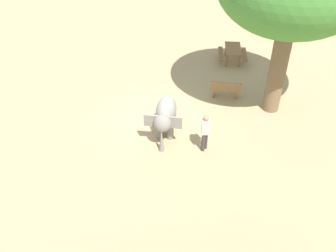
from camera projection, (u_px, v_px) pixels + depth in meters
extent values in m
plane|color=tan|center=(163.00, 122.00, 16.08)|extent=(60.00, 60.00, 0.00)
cylinder|color=gray|center=(170.00, 132.00, 15.09)|extent=(0.28, 0.28, 0.64)
cylinder|color=gray|center=(159.00, 131.00, 15.14)|extent=(0.28, 0.28, 0.64)
cylinder|color=gray|center=(173.00, 118.00, 15.77)|extent=(0.28, 0.28, 0.64)
cylinder|color=gray|center=(163.00, 118.00, 15.82)|extent=(0.28, 0.28, 0.64)
ellipsoid|color=gray|center=(166.00, 110.00, 15.02)|extent=(1.22, 1.76, 0.96)
sphere|color=gray|center=(162.00, 123.00, 14.18)|extent=(0.68, 0.68, 0.68)
cone|color=gray|center=(162.00, 140.00, 14.36)|extent=(0.21, 0.21, 1.07)
cube|color=gray|center=(175.00, 123.00, 14.21)|extent=(0.55, 0.24, 0.51)
cube|color=gray|center=(151.00, 120.00, 14.31)|extent=(0.55, 0.24, 0.51)
cylinder|color=#3F3833|center=(203.00, 142.00, 14.44)|extent=(0.14, 0.14, 0.82)
cylinder|color=#3F3833|center=(206.00, 140.00, 14.55)|extent=(0.14, 0.14, 0.82)
cylinder|color=silver|center=(206.00, 127.00, 14.06)|extent=(0.32, 0.32, 0.58)
sphere|color=tan|center=(206.00, 118.00, 13.82)|extent=(0.22, 0.22, 0.22)
cylinder|color=silver|center=(202.00, 129.00, 13.93)|extent=(0.09, 0.09, 0.55)
cylinder|color=silver|center=(209.00, 124.00, 14.19)|extent=(0.09, 0.09, 0.55)
cylinder|color=brown|center=(278.00, 68.00, 15.64)|extent=(0.72, 0.72, 4.04)
cube|color=olive|center=(225.00, 89.00, 17.31)|extent=(1.46, 0.81, 0.06)
cube|color=olive|center=(226.00, 86.00, 17.04)|extent=(1.35, 0.48, 0.40)
cube|color=olive|center=(213.00, 92.00, 17.53)|extent=(0.19, 0.37, 0.42)
cube|color=olive|center=(236.00, 94.00, 17.39)|extent=(0.19, 0.37, 0.42)
cube|color=olive|center=(233.00, 48.00, 19.81)|extent=(1.11, 1.64, 0.06)
cylinder|color=olive|center=(239.00, 61.00, 19.56)|extent=(0.10, 0.10, 0.72)
cylinder|color=olive|center=(227.00, 60.00, 19.60)|extent=(0.10, 0.10, 0.72)
cylinder|color=olive|center=(238.00, 50.00, 20.50)|extent=(0.10, 0.10, 0.72)
cylinder|color=olive|center=(226.00, 50.00, 20.54)|extent=(0.10, 0.10, 0.72)
cube|color=olive|center=(244.00, 54.00, 19.96)|extent=(0.57, 1.52, 0.05)
cube|color=olive|center=(221.00, 53.00, 20.04)|extent=(0.57, 1.52, 0.05)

